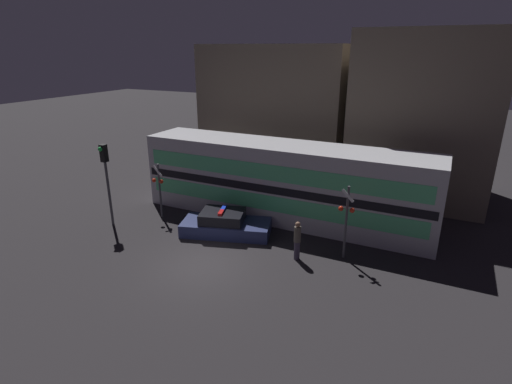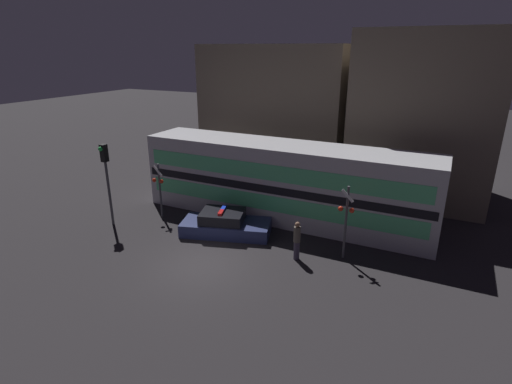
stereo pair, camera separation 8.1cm
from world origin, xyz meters
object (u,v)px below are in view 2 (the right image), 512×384
(traffic_light_corner, at_px, (106,170))
(train, at_px, (284,182))
(pedestrian, at_px, (297,240))
(crossing_signal_near, at_px, (346,218))
(police_car, at_px, (225,224))

(traffic_light_corner, bearing_deg, train, 32.38)
(pedestrian, height_order, crossing_signal_near, crossing_signal_near)
(train, height_order, traffic_light_corner, traffic_light_corner)
(police_car, relative_size, crossing_signal_near, 1.41)
(pedestrian, distance_m, traffic_light_corner, 10.46)
(train, height_order, police_car, train)
(train, relative_size, traffic_light_corner, 3.64)
(train, bearing_deg, police_car, -119.82)
(train, height_order, pedestrian, train)
(crossing_signal_near, bearing_deg, train, 143.58)
(pedestrian, xyz_separation_m, traffic_light_corner, (-10.21, -0.84, 2.15))
(traffic_light_corner, bearing_deg, crossing_signal_near, 8.80)
(police_car, height_order, traffic_light_corner, traffic_light_corner)
(train, relative_size, police_car, 3.32)
(police_car, bearing_deg, train, 43.10)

